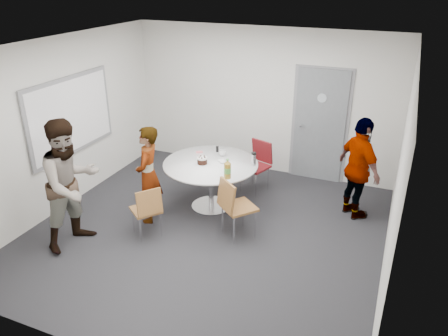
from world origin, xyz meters
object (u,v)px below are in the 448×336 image
at_px(door, 320,126).
at_px(chair_near_left, 147,208).
at_px(whiteboard, 71,116).
at_px(person_main, 148,175).
at_px(table, 212,170).
at_px(chair_far, 258,161).
at_px(person_left, 71,184).
at_px(person_right, 359,169).
at_px(chair_near_right, 233,203).

distance_m(door, chair_near_left, 3.49).
distance_m(whiteboard, person_main, 1.66).
height_order(table, person_main, person_main).
relative_size(whiteboard, chair_far, 2.12).
height_order(person_main, person_left, person_left).
height_order(whiteboard, chair_near_left, whiteboard).
bearing_deg(whiteboard, chair_near_left, -20.57).
height_order(table, chair_near_left, table).
bearing_deg(person_right, whiteboard, 63.19).
height_order(table, person_left, person_left).
xyz_separation_m(whiteboard, chair_near_left, (1.74, -0.65, -0.96)).
relative_size(chair_near_right, person_left, 0.49).
height_order(chair_far, person_right, person_right).
bearing_deg(person_right, door, -4.69).
xyz_separation_m(door, chair_near_right, (-0.69, -2.45, -0.47)).
relative_size(door, whiteboard, 1.12).
bearing_deg(chair_far, person_main, 72.32).
bearing_deg(person_main, chair_near_left, 11.82).
xyz_separation_m(door, chair_far, (-0.86, -0.86, -0.48)).
height_order(whiteboard, chair_near_right, whiteboard).
bearing_deg(person_right, chair_near_left, 82.61).
bearing_deg(chair_near_left, whiteboard, 107.07).
bearing_deg(person_main, chair_far, 127.13).
distance_m(chair_far, person_right, 1.75).
xyz_separation_m(door, whiteboard, (-3.56, -2.28, 0.42)).
xyz_separation_m(table, chair_far, (0.47, 0.91, -0.13)).
bearing_deg(person_main, person_left, -49.41).
relative_size(chair_near_left, chair_far, 0.90).
relative_size(chair_far, person_main, 0.59).
distance_m(door, chair_far, 1.31).
height_order(whiteboard, chair_far, whiteboard).
distance_m(chair_near_left, chair_far, 2.29).
xyz_separation_m(table, person_right, (2.18, 0.63, 0.13)).
height_order(person_main, person_right, person_right).
relative_size(door, chair_far, 2.37).
xyz_separation_m(table, person_main, (-0.73, -0.70, 0.08)).
distance_m(table, person_left, 2.15).
xyz_separation_m(person_left, person_right, (3.54, 2.28, -0.11)).
bearing_deg(chair_near_right, whiteboard, -143.97).
relative_size(chair_near_right, person_main, 0.60).
height_order(door, person_main, door).
xyz_separation_m(door, person_right, (0.85, -1.15, -0.21)).
bearing_deg(table, chair_near_left, -112.78).
bearing_deg(chair_near_right, chair_far, 135.52).
bearing_deg(person_left, door, -24.41).
xyz_separation_m(door, person_left, (-2.68, -3.43, -0.10)).
bearing_deg(person_left, person_right, -43.51).
relative_size(chair_far, person_right, 0.55).
bearing_deg(chair_near_left, chair_far, 12.89).
bearing_deg(chair_far, chair_near_left, 84.20).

